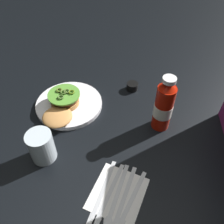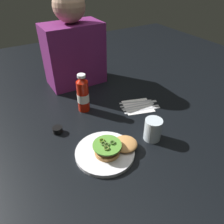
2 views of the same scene
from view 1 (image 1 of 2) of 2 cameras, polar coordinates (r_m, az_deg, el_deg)
name	(u,v)px [view 1 (image 1 of 2)]	position (r m, az deg, el deg)	size (l,w,h in m)	color
ground_plane	(86,129)	(0.83, -6.31, -4.14)	(3.00, 3.00, 0.00)	black
dinner_plate	(69,104)	(0.91, -10.28, 1.88)	(0.25, 0.25, 0.02)	white
burger_sandwich	(62,105)	(0.87, -11.97, 1.68)	(0.19, 0.12, 0.05)	#CE8C4C
ketchup_bottle	(164,106)	(0.78, 12.37, 1.43)	(0.06, 0.06, 0.21)	#B61808
water_glass	(42,146)	(0.74, -16.64, -7.95)	(0.08, 0.08, 0.10)	silver
condiment_cup	(132,86)	(0.97, 4.92, 6.20)	(0.05, 0.05, 0.03)	black
napkin	(118,193)	(0.69, 1.40, -19.01)	(0.15, 0.14, 0.00)	white
table_knife	(101,196)	(0.69, -2.75, -19.49)	(0.20, 0.06, 0.00)	silver
butter_knife	(107,198)	(0.68, -1.22, -20.08)	(0.20, 0.07, 0.00)	silver
spoon_utensil	(114,203)	(0.68, 0.59, -21.05)	(0.19, 0.06, 0.00)	silver
steak_knife	(122,205)	(0.68, 2.34, -21.46)	(0.21, 0.07, 0.00)	silver
fork_utensil	(129,205)	(0.68, 4.16, -21.41)	(0.18, 0.08, 0.00)	silver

